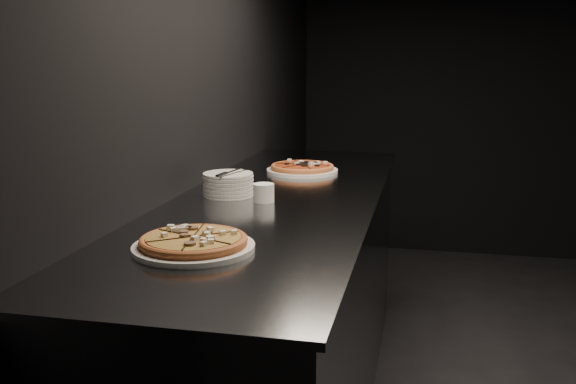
% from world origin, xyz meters
% --- Properties ---
extents(wall_left, '(0.02, 5.00, 2.80)m').
position_xyz_m(wall_left, '(-2.50, 0.00, 1.40)').
color(wall_left, black).
rests_on(wall_left, floor).
extents(counter, '(0.74, 2.44, 0.92)m').
position_xyz_m(counter, '(-2.13, 0.00, 0.46)').
color(counter, slate).
rests_on(counter, floor).
extents(pizza_mushroom, '(0.38, 0.38, 0.04)m').
position_xyz_m(pizza_mushroom, '(-2.20, -0.73, 0.94)').
color(pizza_mushroom, white).
rests_on(pizza_mushroom, counter).
extents(pizza_tomato, '(0.32, 0.32, 0.04)m').
position_xyz_m(pizza_tomato, '(-2.14, 0.51, 0.94)').
color(pizza_tomato, white).
rests_on(pizza_tomato, counter).
extents(plate_stack, '(0.19, 0.19, 0.08)m').
position_xyz_m(plate_stack, '(-2.32, -0.03, 0.96)').
color(plate_stack, white).
rests_on(plate_stack, counter).
extents(cutlery, '(0.10, 0.19, 0.01)m').
position_xyz_m(cutlery, '(-2.31, -0.04, 1.01)').
color(cutlery, '#B7B9BE').
rests_on(cutlery, plate_stack).
extents(ramekin, '(0.08, 0.08, 0.07)m').
position_xyz_m(ramekin, '(-2.16, -0.11, 0.96)').
color(ramekin, silver).
rests_on(ramekin, counter).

